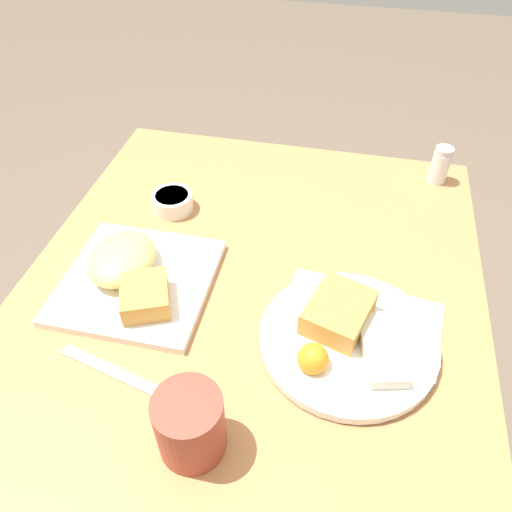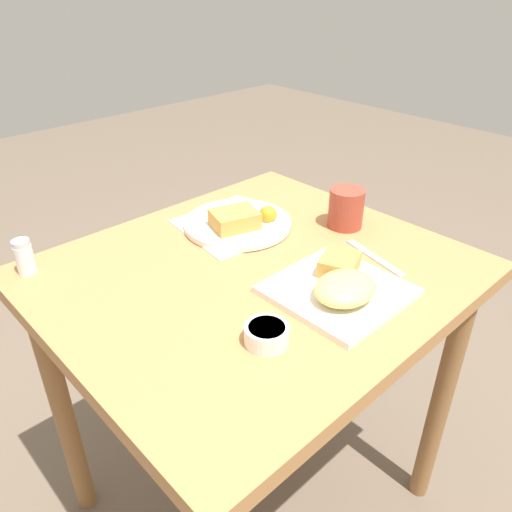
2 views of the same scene
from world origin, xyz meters
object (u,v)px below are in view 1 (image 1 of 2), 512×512
Objects in this scene: butter_knife at (113,371)px; coffee_mug at (190,425)px; plate_oval_far at (346,335)px; sauce_ramekin at (173,201)px; salt_shaker at (440,167)px; plate_square_near at (133,274)px.

coffee_mug reaches higher than butter_knife.
plate_oval_far is 0.43m from sauce_ramekin.
butter_knife is at bearing -117.90° from coffee_mug.
sauce_ramekin reaches higher than butter_knife.
coffee_mug is at bearing -26.17° from salt_shaker.
plate_square_near is 1.38× the size of butter_knife.
plate_square_near is at bearing 0.68° from sauce_ramekin.
plate_square_near is at bearing 115.55° from butter_knife.
plate_square_near is at bearing -143.65° from coffee_mug.
plate_oval_far is (0.05, 0.35, -0.00)m from plate_square_near.
plate_square_near reaches higher than butter_knife.
coffee_mug is (0.65, -0.32, 0.01)m from salt_shaker.
coffee_mug reaches higher than sauce_ramekin.
plate_oval_far is 0.26m from coffee_mug.
sauce_ramekin is 0.54m from salt_shaker.
salt_shaker reaches higher than plate_oval_far.
coffee_mug reaches higher than plate_square_near.
sauce_ramekin is at bearing -157.86° from coffee_mug.
plate_oval_far is at bearing 34.43° from butter_knife.
butter_knife is (0.37, 0.04, -0.02)m from sauce_ramekin.
plate_square_near is 2.47× the size of coffee_mug.
butter_knife is (0.17, 0.04, -0.02)m from plate_square_near.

